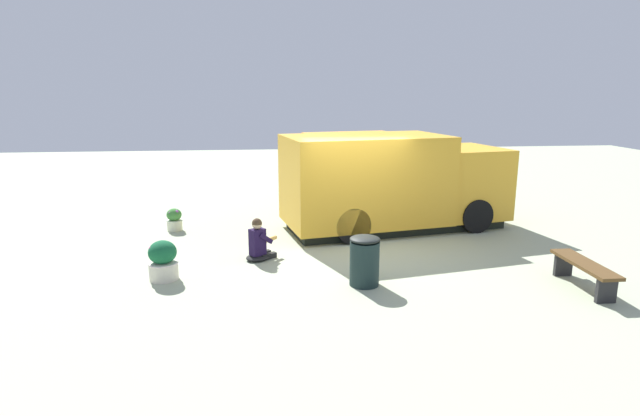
# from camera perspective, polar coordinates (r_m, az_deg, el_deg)

# --- Properties ---
(ground_plane) EXTENTS (40.00, 40.00, 0.00)m
(ground_plane) POSITION_cam_1_polar(r_m,az_deg,el_deg) (11.60, 4.65, -4.50)
(ground_plane) COLOR #A9B393
(food_truck) EXTENTS (5.89, 3.34, 2.38)m
(food_truck) POSITION_cam_1_polar(r_m,az_deg,el_deg) (13.14, 7.95, 2.66)
(food_truck) COLOR gold
(food_truck) RESTS_ON ground_plane
(person_customer) EXTENTS (0.76, 0.69, 0.89)m
(person_customer) POSITION_cam_1_polar(r_m,az_deg,el_deg) (10.83, -6.76, -3.91)
(person_customer) COLOR black
(person_customer) RESTS_ON ground_plane
(planter_flowering_near) EXTENTS (0.40, 0.40, 0.56)m
(planter_flowering_near) POSITION_cam_1_polar(r_m,az_deg,el_deg) (13.49, -15.79, -1.23)
(planter_flowering_near) COLOR beige
(planter_flowering_near) RESTS_ON ground_plane
(planter_flowering_far) EXTENTS (0.56, 0.56, 0.75)m
(planter_flowering_far) POSITION_cam_1_polar(r_m,az_deg,el_deg) (10.06, -16.96, -5.57)
(planter_flowering_far) COLOR beige
(planter_flowering_far) RESTS_ON ground_plane
(plaza_bench) EXTENTS (0.43, 1.63, 0.49)m
(plaza_bench) POSITION_cam_1_polar(r_m,az_deg,el_deg) (10.34, 27.16, -6.00)
(plaza_bench) COLOR brown
(plaza_bench) RESTS_ON ground_plane
(trash_bin) EXTENTS (0.55, 0.55, 0.92)m
(trash_bin) POSITION_cam_1_polar(r_m,az_deg,el_deg) (9.38, 4.94, -5.77)
(trash_bin) COLOR #182928
(trash_bin) RESTS_ON ground_plane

